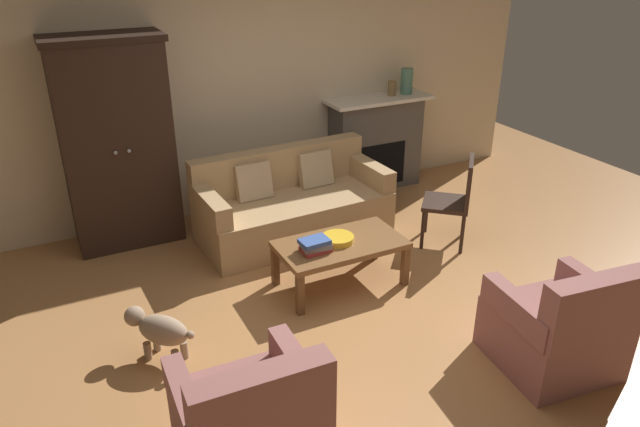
% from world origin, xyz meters
% --- Properties ---
extents(ground_plane, '(9.60, 9.60, 0.00)m').
position_xyz_m(ground_plane, '(0.00, 0.00, 0.00)').
color(ground_plane, '#B27A47').
extents(back_wall, '(7.20, 0.10, 2.80)m').
position_xyz_m(back_wall, '(0.00, 2.55, 1.40)').
color(back_wall, beige).
rests_on(back_wall, ground).
extents(fireplace, '(1.26, 0.48, 1.12)m').
position_xyz_m(fireplace, '(1.55, 2.30, 0.57)').
color(fireplace, '#4C4947').
rests_on(fireplace, ground).
extents(armoire, '(1.06, 0.57, 2.03)m').
position_xyz_m(armoire, '(-1.40, 2.22, 1.02)').
color(armoire, black).
rests_on(armoire, ground).
extents(couch, '(1.95, 0.93, 0.86)m').
position_xyz_m(couch, '(0.12, 1.57, 0.32)').
color(couch, tan).
rests_on(couch, ground).
extents(coffee_table, '(1.10, 0.60, 0.42)m').
position_xyz_m(coffee_table, '(0.10, 0.50, 0.37)').
color(coffee_table, brown).
rests_on(coffee_table, ground).
extents(fruit_bowl, '(0.28, 0.28, 0.05)m').
position_xyz_m(fruit_bowl, '(0.08, 0.52, 0.45)').
color(fruit_bowl, gold).
rests_on(fruit_bowl, coffee_table).
extents(book_stack, '(0.27, 0.19, 0.12)m').
position_xyz_m(book_stack, '(-0.17, 0.45, 0.48)').
color(book_stack, '#B73833').
rests_on(book_stack, coffee_table).
extents(mantel_vase_bronze, '(0.09, 0.09, 0.17)m').
position_xyz_m(mantel_vase_bronze, '(1.73, 2.28, 1.20)').
color(mantel_vase_bronze, olive).
rests_on(mantel_vase_bronze, fireplace).
extents(mantel_vase_jade, '(0.14, 0.14, 0.30)m').
position_xyz_m(mantel_vase_jade, '(1.93, 2.28, 1.27)').
color(mantel_vase_jade, slate).
rests_on(mantel_vase_jade, fireplace).
extents(armchair_near_left, '(0.80, 0.79, 0.88)m').
position_xyz_m(armchair_near_left, '(-1.31, -1.01, 0.32)').
color(armchair_near_left, '#935B56').
rests_on(armchair_near_left, ground).
extents(armchair_near_right, '(0.86, 0.85, 0.88)m').
position_xyz_m(armchair_near_right, '(0.94, -1.16, 0.32)').
color(armchair_near_right, '#935B56').
rests_on(armchair_near_right, ground).
extents(side_chair_wooden, '(0.62, 0.62, 0.90)m').
position_xyz_m(side_chair_wooden, '(1.47, 0.67, 0.51)').
color(side_chair_wooden, black).
rests_on(side_chair_wooden, ground).
extents(dog, '(0.44, 0.47, 0.39)m').
position_xyz_m(dog, '(-1.55, 0.19, 0.25)').
color(dog, gray).
rests_on(dog, ground).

